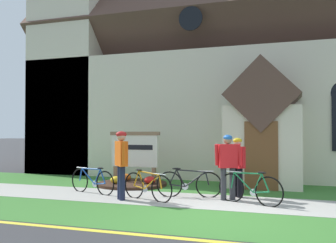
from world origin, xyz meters
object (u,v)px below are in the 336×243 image
at_px(bicycle_red, 92,181).
at_px(bicycle_black, 250,189).
at_px(bicycle_blue, 147,186).
at_px(cyclist_in_green_jersey, 121,159).
at_px(bicycle_silver, 189,184).
at_px(cyclist_in_yellow_jersey, 238,163).
at_px(church_sign, 135,151).
at_px(cyclist_in_orange_jersey, 228,162).

xyz_separation_m(bicycle_red, bicycle_black, (4.50, -0.22, 0.02)).
xyz_separation_m(bicycle_blue, bicycle_black, (2.59, 0.30, 0.02)).
bearing_deg(bicycle_black, cyclist_in_green_jersey, -171.63).
bearing_deg(bicycle_silver, cyclist_in_yellow_jersey, 17.76).
relative_size(church_sign, bicycle_blue, 1.12).
relative_size(bicycle_black, cyclist_in_orange_jersey, 0.97).
bearing_deg(cyclist_in_orange_jersey, cyclist_in_green_jersey, -162.29).
distance_m(bicycle_black, cyclist_in_orange_jersey, 0.94).
height_order(bicycle_blue, bicycle_silver, bicycle_silver).
distance_m(bicycle_black, cyclist_in_green_jersey, 3.36).
relative_size(bicycle_silver, cyclist_in_yellow_jersey, 1.09).
height_order(bicycle_red, cyclist_in_orange_jersey, cyclist_in_orange_jersey).
bearing_deg(bicycle_silver, bicycle_red, -174.33).
bearing_deg(bicycle_black, bicycle_red, 177.19).
xyz_separation_m(church_sign, cyclist_in_green_jersey, (0.83, -2.78, -0.07)).
height_order(cyclist_in_green_jersey, cyclist_in_orange_jersey, cyclist_in_green_jersey).
bearing_deg(cyclist_in_green_jersey, bicycle_red, 150.78).
bearing_deg(bicycle_red, cyclist_in_orange_jersey, 2.16).
bearing_deg(cyclist_in_orange_jersey, church_sign, 150.92).
xyz_separation_m(bicycle_black, cyclist_in_orange_jersey, (-0.60, 0.37, 0.62)).
xyz_separation_m(church_sign, bicycle_silver, (2.39, -1.80, -0.77)).
bearing_deg(bicycle_black, cyclist_in_yellow_jersey, 115.20).
bearing_deg(cyclist_in_green_jersey, church_sign, 106.66).
distance_m(bicycle_silver, cyclist_in_yellow_jersey, 1.45).
bearing_deg(cyclist_in_yellow_jersey, bicycle_red, -170.46).
relative_size(bicycle_red, cyclist_in_green_jersey, 0.95).
relative_size(bicycle_black, cyclist_in_yellow_jersey, 1.03).
distance_m(church_sign, cyclist_in_green_jersey, 2.90).
relative_size(church_sign, bicycle_silver, 1.02).
bearing_deg(bicycle_red, bicycle_silver, 5.67).
xyz_separation_m(bicycle_silver, cyclist_in_green_jersey, (-1.55, -0.98, 0.70)).
bearing_deg(cyclist_in_green_jersey, bicycle_black, 8.37).
height_order(bicycle_red, bicycle_black, bicycle_black).
bearing_deg(cyclist_in_green_jersey, bicycle_silver, 32.14).
xyz_separation_m(bicycle_black, cyclist_in_green_jersey, (-3.25, -0.48, 0.68)).
relative_size(church_sign, cyclist_in_green_jersey, 1.00).
bearing_deg(bicycle_black, cyclist_in_orange_jersey, 148.54).
distance_m(bicycle_silver, cyclist_in_orange_jersey, 1.27).
bearing_deg(church_sign, bicycle_black, -29.44).
relative_size(bicycle_blue, cyclist_in_orange_jersey, 0.93).
relative_size(church_sign, bicycle_red, 1.06).
height_order(church_sign, bicycle_blue, church_sign).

